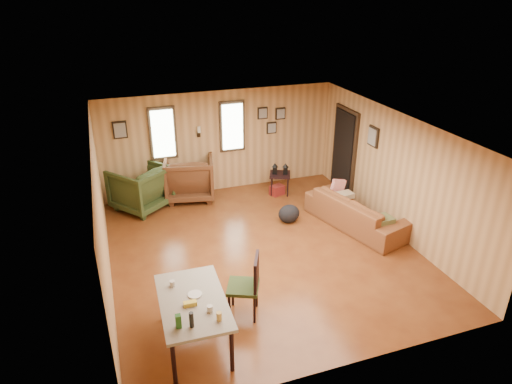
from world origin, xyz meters
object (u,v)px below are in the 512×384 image
at_px(sofa, 357,207).
at_px(side_table, 280,173).
at_px(recliner_green, 140,186).
at_px(recliner_brown, 189,175).
at_px(end_table, 166,184).
at_px(dining_table, 193,305).

height_order(sofa, side_table, sofa).
distance_m(sofa, recliner_green, 4.68).
relative_size(recliner_brown, recliner_green, 1.04).
xyz_separation_m(end_table, dining_table, (-0.35, -4.71, 0.26)).
bearing_deg(recliner_green, side_table, 136.97).
relative_size(sofa, dining_table, 1.51).
distance_m(recliner_brown, recliner_green, 1.15).
xyz_separation_m(sofa, side_table, (-0.89, 2.01, 0.08)).
bearing_deg(dining_table, sofa, 32.08).
bearing_deg(recliner_green, dining_table, 54.75).
bearing_deg(recliner_brown, end_table, 13.02).
bearing_deg(side_table, recliner_brown, 167.31).
bearing_deg(dining_table, recliner_brown, 81.05).
bearing_deg(side_table, end_table, 170.13).
xyz_separation_m(sofa, end_table, (-3.51, 2.47, -0.02)).
xyz_separation_m(side_table, dining_table, (-2.96, -4.26, 0.16)).
height_order(recliner_brown, end_table, recliner_brown).
distance_m(end_table, dining_table, 4.73).
relative_size(recliner_brown, end_table, 1.48).
xyz_separation_m(recliner_green, side_table, (3.19, -0.27, -0.02)).
distance_m(end_table, side_table, 2.66).
bearing_deg(end_table, recliner_brown, 0.95).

